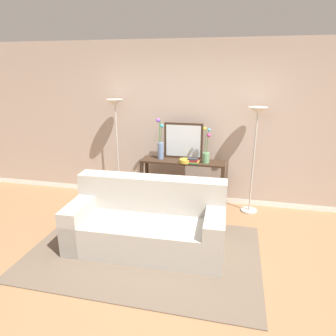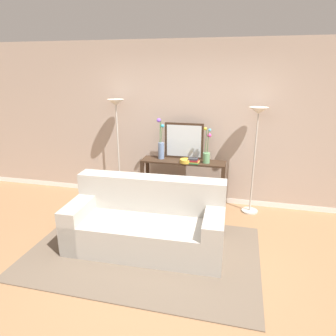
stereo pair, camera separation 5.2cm
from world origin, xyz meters
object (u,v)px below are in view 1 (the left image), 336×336
fruit_bowl (185,161)px  book_row_under_console (159,202)px  couch (147,224)px  book_stack (193,161)px  floor_lamp_right (256,131)px  floor_lamp_left (116,122)px  console_table (182,176)px  vase_short_flowers (206,153)px  wall_mirror (183,141)px  vase_tall_flowers (160,146)px

fruit_bowl → book_row_under_console: fruit_bowl is taller
couch → book_stack: (0.41, 1.17, 0.54)m
floor_lamp_right → fruit_bowl: 1.17m
floor_lamp_right → floor_lamp_left: bearing=-180.0°
console_table → floor_lamp_left: (-1.15, 0.09, 0.82)m
vase_short_flowers → floor_lamp_right: bearing=9.2°
floor_lamp_right → wall_mirror: (-1.12, 0.05, -0.22)m
floor_lamp_right → vase_tall_flowers: floor_lamp_right is taller
console_table → wall_mirror: 0.57m
console_table → book_stack: 0.35m
console_table → book_row_under_console: bearing=180.0°
wall_mirror → book_stack: 0.40m
fruit_bowl → book_stack: (0.12, 0.00, 0.01)m
vase_short_flowers → fruit_bowl: 0.35m
floor_lamp_left → floor_lamp_right: bearing=0.0°
console_table → fruit_bowl: size_ratio=7.53×
vase_tall_flowers → book_row_under_console: 0.98m
wall_mirror → floor_lamp_left: bearing=-177.6°
console_table → book_row_under_console: size_ratio=4.06×
vase_short_flowers → book_stack: (-0.20, -0.07, -0.13)m
vase_short_flowers → book_row_under_console: bearing=178.0°
fruit_bowl → floor_lamp_left: bearing=171.0°
fruit_bowl → book_stack: 0.12m
couch → vase_short_flowers: 1.53m
console_table → book_stack: size_ratio=6.56×
vase_short_flowers → fruit_bowl: vase_short_flowers is taller
couch → fruit_bowl: (0.29, 1.17, 0.53)m
wall_mirror → floor_lamp_right: bearing=-2.4°
floor_lamp_right → vase_short_flowers: floor_lamp_right is taller
couch → book_row_under_console: size_ratio=6.00×
floor_lamp_left → vase_short_flowers: 1.58m
floor_lamp_right → book_stack: floor_lamp_right is taller
wall_mirror → book_stack: wall_mirror is taller
couch → wall_mirror: (0.21, 1.41, 0.79)m
floor_lamp_left → vase_short_flowers: floor_lamp_left is taller
vase_tall_flowers → book_stack: (0.55, -0.13, -0.18)m
console_table → floor_lamp_left: 1.41m
console_table → book_stack: bearing=-28.6°
couch → floor_lamp_right: (1.33, 1.36, 1.01)m
couch → vase_short_flowers: vase_short_flowers is taller
couch → floor_lamp_right: bearing=45.6°
floor_lamp_left → fruit_bowl: bearing=-9.0°
book_row_under_console → vase_tall_flowers: bearing=67.1°
floor_lamp_left → vase_short_flowers: size_ratio=3.10×
console_table → wall_mirror: size_ratio=2.13×
console_table → book_row_under_console: 0.64m
book_stack → floor_lamp_left: bearing=172.0°
couch → vase_short_flowers: (0.60, 1.24, 0.66)m
vase_short_flowers → book_row_under_console: vase_short_flowers is taller
vase_tall_flowers → vase_short_flowers: (0.75, -0.06, -0.06)m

